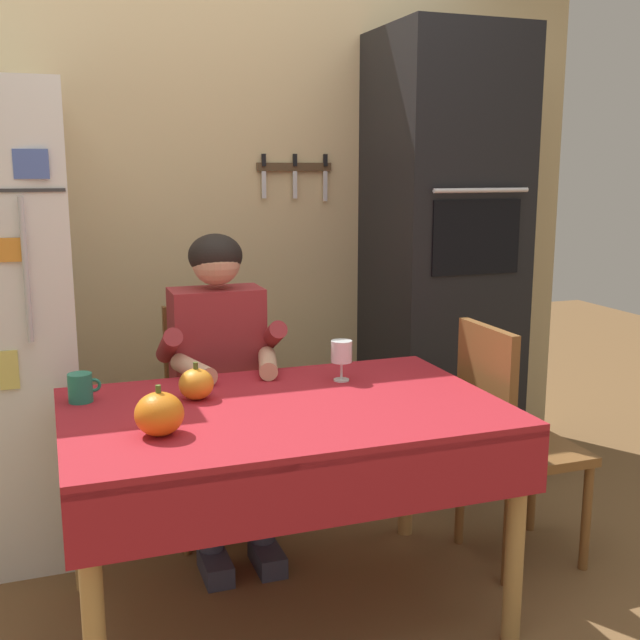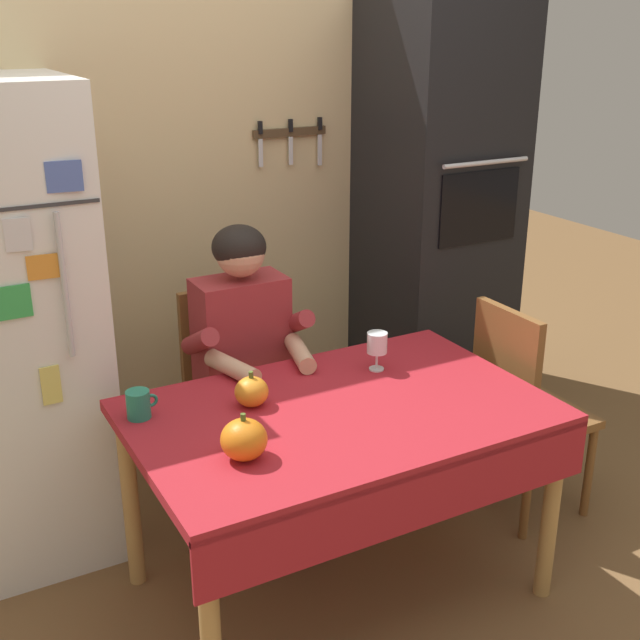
{
  "view_description": "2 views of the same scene",
  "coord_description": "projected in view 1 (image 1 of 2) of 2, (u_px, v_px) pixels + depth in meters",
  "views": [
    {
      "loc": [
        -0.69,
        -2.2,
        1.5
      ],
      "look_at": [
        0.15,
        0.16,
        1.0
      ],
      "focal_mm": 43.41,
      "sensor_mm": 36.0,
      "label": 1
    },
    {
      "loc": [
        -1.24,
        -2.03,
        1.98
      ],
      "look_at": [
        0.01,
        0.25,
        1.01
      ],
      "focal_mm": 45.39,
      "sensor_mm": 36.0,
      "label": 2
    }
  ],
  "objects": [
    {
      "name": "coffee_mug",
      "position": [
        81.0,
        388.0,
        2.53
      ],
      "size": [
        0.11,
        0.08,
        0.1
      ],
      "color": "#237F66",
      "rests_on": "dining_table"
    },
    {
      "name": "ground_plane",
      "position": [
        294.0,
        628.0,
        2.56
      ],
      "size": [
        10.0,
        10.0,
        0.0
      ],
      "primitive_type": "plane",
      "color": "brown",
      "rests_on": "ground"
    },
    {
      "name": "chair_behind_person",
      "position": [
        213.0,
        407.0,
        3.24
      ],
      "size": [
        0.4,
        0.4,
        0.93
      ],
      "color": "brown",
      "rests_on": "ground"
    },
    {
      "name": "pumpkin_medium",
      "position": [
        159.0,
        414.0,
        2.21
      ],
      "size": [
        0.14,
        0.14,
        0.15
      ],
      "color": "orange",
      "rests_on": "dining_table"
    },
    {
      "name": "dining_table",
      "position": [
        286.0,
        432.0,
        2.5
      ],
      "size": [
        1.4,
        0.9,
        0.74
      ],
      "color": "tan",
      "rests_on": "ground"
    },
    {
      "name": "chair_right_side",
      "position": [
        507.0,
        433.0,
        2.91
      ],
      "size": [
        0.4,
        0.4,
        0.93
      ],
      "color": "brown",
      "rests_on": "ground"
    },
    {
      "name": "pumpkin_large",
      "position": [
        196.0,
        384.0,
        2.56
      ],
      "size": [
        0.12,
        0.12,
        0.13
      ],
      "color": "orange",
      "rests_on": "dining_table"
    },
    {
      "name": "back_wall_assembly",
      "position": [
        214.0,
        210.0,
        3.57
      ],
      "size": [
        3.7,
        0.13,
        2.6
      ],
      "color": "#D1B784",
      "rests_on": "ground"
    },
    {
      "name": "seated_person",
      "position": [
        221.0,
        365.0,
        3.02
      ],
      "size": [
        0.47,
        0.55,
        1.25
      ],
      "color": "#38384C",
      "rests_on": "ground"
    },
    {
      "name": "wall_oven",
      "position": [
        441.0,
        264.0,
        3.62
      ],
      "size": [
        0.6,
        0.64,
        2.1
      ],
      "color": "black",
      "rests_on": "ground"
    },
    {
      "name": "wine_glass",
      "position": [
        341.0,
        353.0,
        2.77
      ],
      "size": [
        0.08,
        0.08,
        0.15
      ],
      "color": "white",
      "rests_on": "dining_table"
    }
  ]
}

